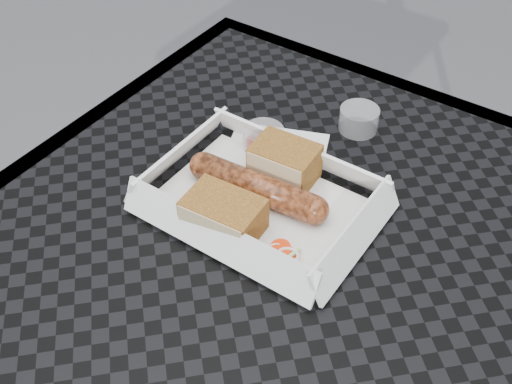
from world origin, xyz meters
TOP-DOWN VIEW (x-y plane):
  - patio_table at (0.00, 0.00)m, footprint 0.80×0.80m
  - food_tray at (-0.11, 0.08)m, footprint 0.22×0.15m
  - bratwurst at (-0.12, 0.08)m, footprint 0.17×0.04m
  - bread_near at (-0.11, 0.13)m, footprint 0.08×0.06m
  - bread_far at (-0.12, 0.02)m, footprint 0.08×0.06m
  - veg_garnish at (-0.05, 0.02)m, footprint 0.03×0.03m
  - napkin at (-0.14, 0.15)m, footprint 0.16×0.16m
  - condiment_cup_sauce at (-0.17, 0.16)m, footprint 0.05×0.05m
  - condiment_cup_empty at (-0.09, 0.26)m, footprint 0.05×0.05m

SIDE VIEW (x-z plane):
  - patio_table at x=0.00m, z-range 0.30..1.04m
  - napkin at x=-0.14m, z-range 0.74..0.75m
  - food_tray at x=-0.11m, z-range 0.74..0.75m
  - veg_garnish at x=-0.05m, z-range 0.75..0.75m
  - condiment_cup_sauce at x=-0.17m, z-range 0.74..0.78m
  - condiment_cup_empty at x=-0.09m, z-range 0.74..0.78m
  - bratwurst at x=-0.12m, z-range 0.75..0.78m
  - bread_far at x=-0.12m, z-range 0.75..0.79m
  - bread_near at x=-0.11m, z-range 0.75..0.79m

